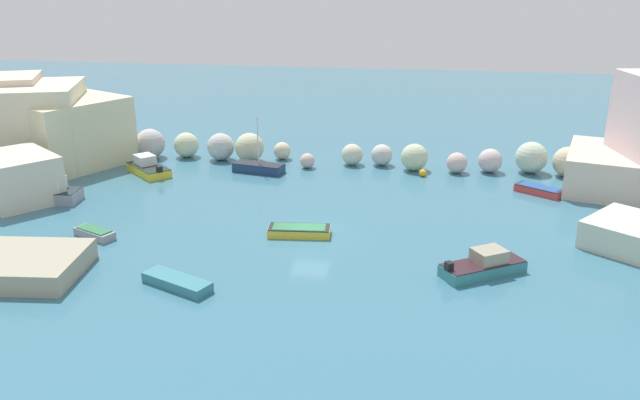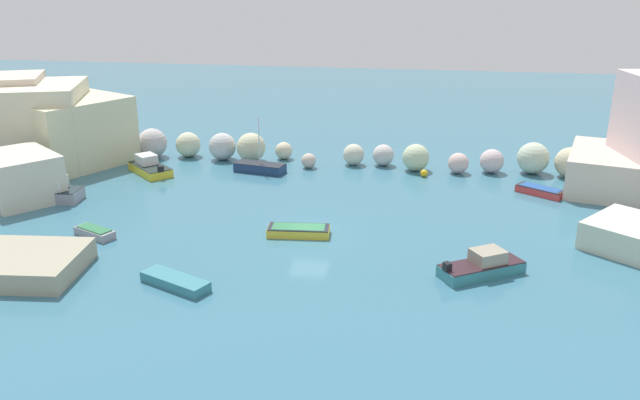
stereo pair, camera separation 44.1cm
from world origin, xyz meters
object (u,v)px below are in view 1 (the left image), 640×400
object	(u,v)px
channel_buoy	(423,173)
moored_boat_5	(539,190)
moored_boat_4	(484,265)
stone_dock	(17,265)
moored_boat_3	(95,233)
moored_boat_2	(299,231)
moored_boat_1	(148,167)
moored_boat_0	(259,168)
moored_boat_6	(177,282)
moored_boat_7	(51,194)

from	to	relation	value
channel_buoy	moored_boat_5	distance (m)	9.59
moored_boat_4	channel_buoy	bearing A→B (deg)	68.59
stone_dock	moored_boat_3	bearing A→B (deg)	74.84
moored_boat_2	moored_boat_1	bearing A→B (deg)	-42.11
moored_boat_3	moored_boat_4	distance (m)	24.75
moored_boat_0	moored_boat_6	world-z (taller)	moored_boat_0
channel_buoy	stone_dock	bearing A→B (deg)	-134.45
moored_boat_6	stone_dock	bearing A→B (deg)	-156.12
moored_boat_4	moored_boat_6	world-z (taller)	moored_boat_4
moored_boat_5	moored_boat_6	xyz separation A→B (m)	(-22.10, -19.84, -0.03)
moored_boat_0	moored_boat_4	bearing A→B (deg)	-33.44
moored_boat_2	moored_boat_3	distance (m)	13.38
channel_buoy	moored_boat_2	bearing A→B (deg)	-118.28
moored_boat_1	moored_boat_4	world-z (taller)	moored_boat_1
moored_boat_3	moored_boat_7	xyz separation A→B (m)	(-6.68, 6.04, 0.35)
moored_boat_2	moored_boat_7	world-z (taller)	moored_boat_7
moored_boat_1	channel_buoy	bearing A→B (deg)	-130.39
moored_boat_1	moored_boat_4	xyz separation A→B (m)	(27.13, -15.59, 0.01)
channel_buoy	moored_boat_5	size ratio (longest dim) A/B	0.17
moored_boat_4	moored_boat_6	xyz separation A→B (m)	(-16.76, -4.42, -0.26)
stone_dock	channel_buoy	xyz separation A→B (m)	(22.59, 23.03, -0.30)
stone_dock	moored_boat_2	size ratio (longest dim) A/B	1.72
moored_boat_3	moored_boat_4	size ratio (longest dim) A/B	0.61
moored_boat_0	moored_boat_4	world-z (taller)	moored_boat_0
channel_buoy	moored_boat_7	xyz separation A→B (m)	(-27.67, -11.09, 0.33)
stone_dock	moored_boat_2	xyz separation A→B (m)	(14.74, 8.43, -0.29)
moored_boat_0	moored_boat_6	distance (m)	21.92
moored_boat_5	moored_boat_7	distance (m)	37.57
moored_boat_6	moored_boat_7	xyz separation A→B (m)	(-14.62, 11.91, 0.36)
channel_buoy	moored_boat_6	world-z (taller)	channel_buoy
moored_boat_5	moored_boat_7	xyz separation A→B (m)	(-36.72, -7.93, 0.33)
moored_boat_2	moored_boat_6	xyz separation A→B (m)	(-5.20, -8.41, -0.04)
moored_boat_0	moored_boat_3	world-z (taller)	moored_boat_0
moored_boat_0	stone_dock	bearing A→B (deg)	-100.15
moored_boat_3	moored_boat_0	bearing A→B (deg)	-89.05
moored_boat_4	moored_boat_7	bearing A→B (deg)	133.86
stone_dock	moored_boat_2	bearing A→B (deg)	29.78
moored_boat_2	moored_boat_5	bearing A→B (deg)	-151.36
moored_boat_2	moored_boat_6	size ratio (longest dim) A/B	0.96
channel_buoy	moored_boat_4	world-z (taller)	moored_boat_4
channel_buoy	moored_boat_2	xyz separation A→B (m)	(-7.85, -14.59, 0.01)
moored_boat_1	moored_boat_5	distance (m)	32.47
channel_buoy	moored_boat_3	bearing A→B (deg)	-140.78
moored_boat_6	moored_boat_0	bearing A→B (deg)	116.45
moored_boat_1	moored_boat_3	size ratio (longest dim) A/B	1.55
moored_boat_2	moored_boat_3	size ratio (longest dim) A/B	1.34
stone_dock	moored_boat_6	xyz separation A→B (m)	(9.54, 0.02, -0.33)
stone_dock	moored_boat_3	xyz separation A→B (m)	(1.60, 5.90, -0.32)
channel_buoy	moored_boat_5	xyz separation A→B (m)	(9.05, -3.16, -0.00)
moored_boat_0	moored_boat_5	xyz separation A→B (m)	(23.14, -2.06, -0.11)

